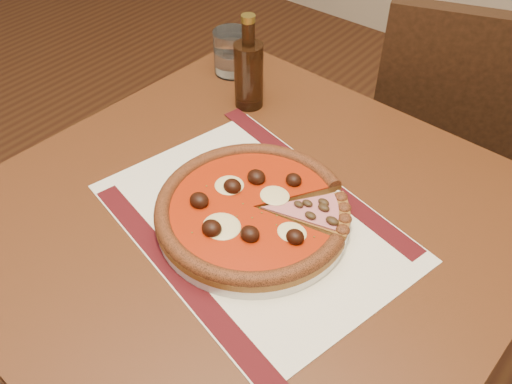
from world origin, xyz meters
TOP-DOWN VIEW (x-y plane):
  - table at (0.64, 0.94)m, footprint 0.84×0.84m
  - chair_far at (0.76, 1.60)m, footprint 0.55×0.55m
  - placemat at (0.65, 0.93)m, footprint 0.52×0.43m
  - plate at (0.65, 0.93)m, footprint 0.29×0.29m
  - pizza at (0.65, 0.93)m, footprint 0.30×0.30m
  - ham_slice at (0.73, 0.99)m, footprint 0.13×0.11m
  - water_glass at (0.34, 1.25)m, footprint 0.09×0.09m
  - bottle at (0.45, 1.17)m, footprint 0.06×0.06m

SIDE VIEW (x-z plane):
  - chair_far at x=0.76m, z-range 0.07..0.98m
  - table at x=0.64m, z-range 0.27..1.02m
  - placemat at x=0.65m, z-range 0.75..0.75m
  - plate at x=0.65m, z-range 0.75..0.77m
  - ham_slice at x=0.73m, z-range 0.77..0.79m
  - pizza at x=0.65m, z-range 0.76..0.80m
  - water_glass at x=0.34m, z-range 0.75..0.84m
  - bottle at x=0.45m, z-range 0.73..0.91m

